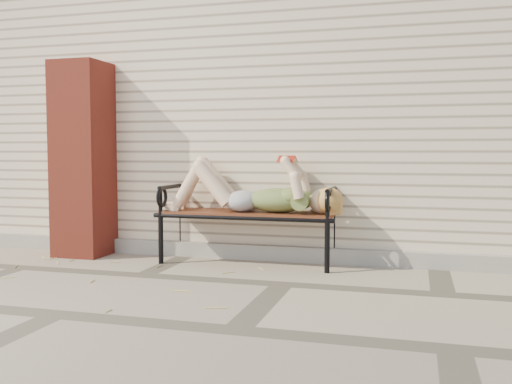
% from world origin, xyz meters
% --- Properties ---
extents(ground, '(80.00, 80.00, 0.00)m').
position_xyz_m(ground, '(0.00, 0.00, 0.00)').
color(ground, gray).
rests_on(ground, ground).
extents(house_wall, '(8.00, 4.00, 3.00)m').
position_xyz_m(house_wall, '(0.00, 3.00, 1.50)').
color(house_wall, beige).
rests_on(house_wall, ground).
extents(foundation_strip, '(8.00, 0.10, 0.15)m').
position_xyz_m(foundation_strip, '(0.00, 0.97, 0.07)').
color(foundation_strip, '#A09C90').
rests_on(foundation_strip, ground).
extents(brick_pillar, '(0.50, 0.50, 2.00)m').
position_xyz_m(brick_pillar, '(-2.30, 0.75, 1.00)').
color(brick_pillar, maroon).
rests_on(brick_pillar, ground).
extents(garden_bench, '(1.83, 0.73, 1.18)m').
position_xyz_m(garden_bench, '(-0.52, 0.89, 0.66)').
color(garden_bench, black).
rests_on(garden_bench, ground).
extents(reading_woman, '(1.73, 0.39, 0.54)m').
position_xyz_m(reading_woman, '(-0.51, 0.75, 0.70)').
color(reading_woman, '#093041').
rests_on(reading_woman, ground).
extents(straw_scatter, '(2.71, 1.63, 0.01)m').
position_xyz_m(straw_scatter, '(-1.86, -0.26, 0.01)').
color(straw_scatter, '#DABE6A').
rests_on(straw_scatter, ground).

